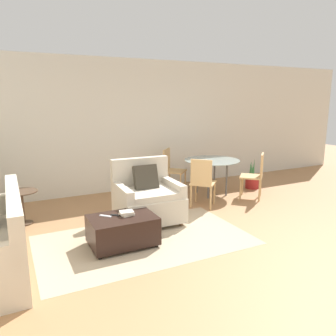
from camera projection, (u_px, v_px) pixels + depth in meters
ground_plane at (230, 251)px, 4.26m from camera, size 20.00×20.00×0.00m
wall_back at (135, 126)px, 6.97m from camera, size 12.00×0.06×2.75m
area_rug at (145, 240)px, 4.58m from camera, size 2.90×1.70×0.01m
armchair at (147, 199)px, 5.23m from camera, size 0.99×0.90×0.99m
ottoman at (123, 230)px, 4.38m from camera, size 0.87×0.60×0.41m
book_stack at (127, 213)px, 4.38m from camera, size 0.20×0.19×0.06m
tv_remote_primary at (115, 215)px, 4.38m from camera, size 0.13×0.12×0.01m
tv_remote_secondary at (106, 216)px, 4.35m from camera, size 0.15×0.15×0.01m
side_table at (22, 201)px, 5.10m from camera, size 0.47×0.47×0.53m
dining_table at (212, 164)px, 6.66m from camera, size 1.12×1.12×0.72m
dining_chair_near_left at (202, 180)px, 5.87m from camera, size 0.59×0.59×0.90m
dining_chair_near_right at (256, 173)px, 6.41m from camera, size 0.59×0.59×0.90m
dining_chair_far_left at (171, 167)px, 6.96m from camera, size 0.59×0.59×0.90m
potted_plant_small at (252, 180)px, 7.22m from camera, size 0.29×0.29×0.67m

